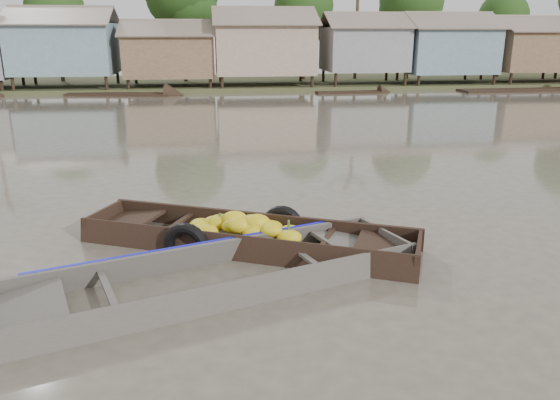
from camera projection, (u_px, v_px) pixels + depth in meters
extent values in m
plane|color=#514A3E|center=(287.00, 255.00, 9.64)|extent=(120.00, 120.00, 0.00)
cube|color=#384723|center=(226.00, 84.00, 40.91)|extent=(120.00, 12.00, 0.50)
cube|color=slate|center=(65.00, 49.00, 35.53)|extent=(6.20, 5.20, 3.20)
cube|color=brown|center=(56.00, 15.00, 33.59)|extent=(6.60, 3.02, 1.28)
cube|color=brown|center=(67.00, 16.00, 36.25)|extent=(6.60, 3.02, 1.28)
cube|color=brown|center=(170.00, 56.00, 36.49)|extent=(5.80, 4.60, 2.70)
cube|color=brown|center=(167.00, 28.00, 34.78)|extent=(6.20, 2.67, 1.14)
cube|color=brown|center=(170.00, 28.00, 37.13)|extent=(6.20, 2.67, 1.14)
cube|color=gray|center=(264.00, 49.00, 37.11)|extent=(6.50, 5.30, 3.30)
cube|color=brown|center=(266.00, 16.00, 35.13)|extent=(6.90, 3.08, 1.31)
cube|color=brown|center=(261.00, 17.00, 37.84)|extent=(6.90, 3.08, 1.31)
cube|color=gray|center=(364.00, 49.00, 37.97)|extent=(5.40, 4.70, 2.90)
cube|color=brown|center=(370.00, 20.00, 36.20)|extent=(5.80, 2.73, 1.17)
cube|color=brown|center=(360.00, 21.00, 38.61)|extent=(5.80, 2.73, 1.17)
cube|color=slate|center=(446.00, 50.00, 38.72)|extent=(6.00, 5.00, 3.10)
cube|color=brown|center=(457.00, 20.00, 36.85)|extent=(6.40, 2.90, 1.24)
cube|color=brown|center=(441.00, 21.00, 39.41)|extent=(6.40, 2.90, 1.24)
cube|color=brown|center=(531.00, 51.00, 39.52)|extent=(5.70, 4.90, 2.80)
cube|color=brown|center=(546.00, 24.00, 37.71)|extent=(6.10, 2.85, 1.21)
cube|color=brown|center=(525.00, 24.00, 40.22)|extent=(6.10, 2.85, 1.21)
cylinder|color=#473323|center=(60.00, 50.00, 39.69)|extent=(0.28, 0.28, 4.90)
sphere|color=#163711|center=(55.00, 10.00, 38.86)|extent=(4.20, 4.20, 4.20)
cylinder|color=#473323|center=(184.00, 40.00, 39.62)|extent=(0.28, 0.28, 6.30)
cylinder|color=#473323|center=(303.00, 47.00, 41.80)|extent=(0.28, 0.28, 5.25)
sphere|color=#163711|center=(304.00, 6.00, 40.91)|extent=(4.50, 4.50, 4.50)
cylinder|color=#473323|center=(409.00, 45.00, 41.77)|extent=(0.28, 0.28, 5.60)
sphere|color=#163711|center=(412.00, 0.00, 40.82)|extent=(4.80, 4.80, 4.80)
cylinder|color=#473323|center=(499.00, 51.00, 43.83)|extent=(0.28, 0.28, 4.55)
sphere|color=#163711|center=(503.00, 17.00, 43.06)|extent=(3.90, 3.90, 3.90)
cylinder|color=#473323|center=(357.00, 28.00, 41.40)|extent=(0.24, 0.24, 8.00)
cube|color=black|center=(249.00, 250.00, 10.08)|extent=(6.02, 3.54, 0.08)
cube|color=black|center=(260.00, 226.00, 10.61)|extent=(5.73, 2.68, 0.57)
cube|color=black|center=(235.00, 251.00, 9.41)|extent=(5.73, 2.68, 0.57)
cube|color=black|center=(418.00, 257.00, 9.17)|extent=(0.61, 1.25, 0.54)
cube|color=black|center=(386.00, 249.00, 9.29)|extent=(1.44, 1.49, 0.21)
cube|color=black|center=(105.00, 222.00, 10.85)|extent=(0.61, 1.25, 0.54)
cube|color=black|center=(128.00, 221.00, 10.68)|extent=(1.44, 1.49, 0.21)
cube|color=black|center=(177.00, 224.00, 10.38)|extent=(0.62, 1.22, 0.05)
cube|color=black|center=(326.00, 240.00, 9.57)|extent=(0.62, 1.22, 0.05)
ellipsoid|color=yellow|center=(234.00, 226.00, 9.93)|extent=(0.55, 0.48, 0.28)
ellipsoid|color=yellow|center=(203.00, 232.00, 10.01)|extent=(0.59, 0.52, 0.31)
ellipsoid|color=yellow|center=(290.00, 232.00, 10.07)|extent=(0.52, 0.45, 0.27)
ellipsoid|color=yellow|center=(252.00, 221.00, 10.00)|extent=(0.45, 0.39, 0.23)
ellipsoid|color=yellow|center=(268.00, 229.00, 9.77)|extent=(0.54, 0.47, 0.28)
ellipsoid|color=yellow|center=(214.00, 223.00, 10.21)|extent=(0.51, 0.44, 0.26)
ellipsoid|color=yellow|center=(201.00, 225.00, 10.39)|extent=(0.54, 0.47, 0.28)
ellipsoid|color=yellow|center=(221.00, 222.00, 10.16)|extent=(0.59, 0.52, 0.31)
ellipsoid|color=yellow|center=(250.00, 228.00, 9.82)|extent=(0.53, 0.46, 0.27)
ellipsoid|color=yellow|center=(255.00, 233.00, 9.72)|extent=(0.52, 0.45, 0.27)
ellipsoid|color=yellow|center=(202.00, 236.00, 9.92)|extent=(0.58, 0.51, 0.30)
ellipsoid|color=yellow|center=(239.00, 220.00, 10.33)|extent=(0.47, 0.41, 0.24)
ellipsoid|color=yellow|center=(289.00, 238.00, 9.59)|extent=(0.55, 0.48, 0.28)
ellipsoid|color=yellow|center=(248.00, 224.00, 10.08)|extent=(0.56, 0.49, 0.29)
ellipsoid|color=yellow|center=(238.00, 223.00, 10.15)|extent=(0.52, 0.46, 0.27)
ellipsoid|color=yellow|center=(298.00, 250.00, 9.36)|extent=(0.49, 0.43, 0.25)
ellipsoid|color=yellow|center=(239.00, 225.00, 9.80)|extent=(0.56, 0.49, 0.29)
ellipsoid|color=yellow|center=(201.00, 228.00, 10.19)|extent=(0.60, 0.52, 0.31)
ellipsoid|color=yellow|center=(207.00, 232.00, 9.97)|extent=(0.53, 0.46, 0.27)
ellipsoid|color=yellow|center=(196.00, 232.00, 10.24)|extent=(0.46, 0.40, 0.24)
ellipsoid|color=yellow|center=(192.00, 239.00, 9.95)|extent=(0.47, 0.41, 0.24)
ellipsoid|color=yellow|center=(245.00, 224.00, 10.26)|extent=(0.48, 0.42, 0.25)
ellipsoid|color=yellow|center=(269.00, 227.00, 10.24)|extent=(0.51, 0.45, 0.26)
ellipsoid|color=yellow|center=(272.00, 227.00, 10.27)|extent=(0.49, 0.43, 0.25)
ellipsoid|color=yellow|center=(234.00, 219.00, 10.04)|extent=(0.56, 0.49, 0.29)
ellipsoid|color=yellow|center=(271.00, 231.00, 9.63)|extent=(0.46, 0.40, 0.24)
ellipsoid|color=yellow|center=(256.00, 223.00, 9.83)|extent=(0.61, 0.53, 0.31)
ellipsoid|color=yellow|center=(247.00, 242.00, 9.63)|extent=(0.48, 0.42, 0.25)
ellipsoid|color=yellow|center=(243.00, 223.00, 10.20)|extent=(0.53, 0.46, 0.27)
ellipsoid|color=yellow|center=(204.00, 237.00, 9.91)|extent=(0.58, 0.50, 0.30)
cylinder|color=#3F6626|center=(220.00, 218.00, 10.07)|extent=(0.04, 0.04, 0.20)
cylinder|color=#3F6626|center=(259.00, 223.00, 9.85)|extent=(0.04, 0.04, 0.20)
cylinder|color=#3F6626|center=(289.00, 226.00, 9.70)|extent=(0.04, 0.04, 0.20)
torus|color=black|center=(283.00, 226.00, 10.56)|extent=(0.83, 0.52, 0.82)
torus|color=black|center=(186.00, 246.00, 9.56)|extent=(0.87, 0.53, 0.87)
cube|color=#46413B|center=(213.00, 291.00, 8.50)|extent=(6.61, 3.45, 0.08)
cube|color=#46413B|center=(197.00, 259.00, 9.12)|extent=(6.33, 2.32, 0.53)
cube|color=#46413B|center=(232.00, 299.00, 7.75)|extent=(6.33, 2.32, 0.53)
cube|color=#46413B|center=(384.00, 243.00, 9.81)|extent=(0.59, 1.55, 0.50)
cube|color=#46413B|center=(358.00, 245.00, 9.56)|extent=(1.52, 1.69, 0.22)
cube|color=#46413B|center=(22.00, 312.00, 7.28)|extent=(1.52, 1.69, 0.22)
cube|color=#46413B|center=(109.00, 292.00, 7.74)|extent=(0.60, 1.51, 0.05)
cube|color=#46413B|center=(301.00, 254.00, 9.06)|extent=(0.60, 1.51, 0.05)
cube|color=#665E54|center=(213.00, 289.00, 8.49)|extent=(5.09, 2.82, 0.02)
cube|color=#1010A8|center=(195.00, 247.00, 9.10)|extent=(5.10, 1.83, 0.13)
torus|color=olive|center=(292.00, 279.00, 8.79)|extent=(0.37, 0.37, 0.05)
torus|color=olive|center=(292.00, 277.00, 8.78)|extent=(0.30, 0.30, 0.05)
cube|color=black|center=(519.00, 92.00, 36.14)|extent=(8.07, 2.01, 0.35)
cube|color=black|center=(349.00, 94.00, 34.88)|extent=(4.32, 1.07, 0.35)
cube|color=black|center=(119.00, 96.00, 33.72)|extent=(6.57, 2.51, 0.35)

